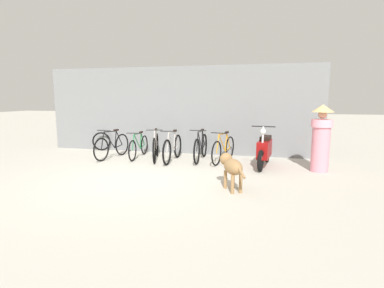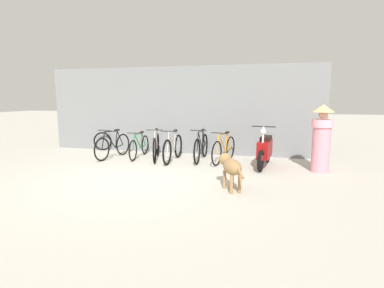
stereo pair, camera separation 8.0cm
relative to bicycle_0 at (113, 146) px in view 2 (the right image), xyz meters
name	(u,v)px [view 2 (the right image)]	position (x,y,z in m)	size (l,w,h in m)	color
ground_plane	(134,179)	(1.65, -2.06, -0.36)	(60.00, 60.00, 0.00)	#B7B2A5
shop_wall_back	(178,110)	(1.65, 1.35, 1.03)	(9.03, 0.20, 2.78)	slate
bicycle_0	(113,146)	(0.00, 0.00, 0.00)	(0.46, 1.67, 0.88)	black
bicycle_1	(139,147)	(0.74, 0.26, -0.03)	(0.46, 1.69, 0.80)	black
bicycle_2	(156,147)	(1.34, 0.10, 0.01)	(0.60, 1.72, 0.92)	black
bicycle_3	(173,148)	(1.89, 0.00, 0.01)	(0.46, 1.77, 0.91)	black
bicycle_4	(201,148)	(2.65, 0.28, 0.02)	(0.46, 1.80, 0.92)	black
bicycle_5	(224,149)	(3.32, 0.22, 0.00)	(0.53, 1.69, 0.87)	black
motorcycle	(265,150)	(4.44, -0.07, 0.08)	(0.58, 1.79, 1.10)	black
stray_dog	(230,166)	(3.81, -2.30, 0.11)	(0.63, 0.95, 0.69)	#997247
person_in_robes	(322,136)	(5.76, -0.32, 0.51)	(0.59, 0.59, 1.64)	pink
spare_tire_left	(103,141)	(-1.01, 1.10, -0.05)	(0.63, 0.19, 0.63)	black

